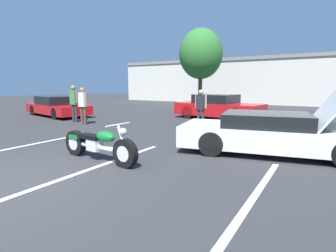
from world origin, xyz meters
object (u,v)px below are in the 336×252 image
at_px(spectator_near_motorcycle, 74,100).
at_px(motorcycle, 98,145).
at_px(parked_car_mid_row, 218,107).
at_px(spectator_by_show_car, 83,103).
at_px(parked_car_left_row, 57,107).
at_px(tree_background, 201,54).
at_px(spectator_midground, 201,106).
at_px(show_car_hood_open, 274,133).

bearing_deg(spectator_near_motorcycle, motorcycle, -34.74).
relative_size(parked_car_mid_row, spectator_by_show_car, 2.80).
xyz_separation_m(parked_car_mid_row, parked_car_left_row, (-8.51, -3.69, -0.08)).
relative_size(tree_background, spectator_midground, 3.88).
bearing_deg(parked_car_left_row, motorcycle, -19.80).
distance_m(tree_background, parked_car_mid_row, 8.33).
distance_m(tree_background, parked_car_left_row, 11.62).
bearing_deg(spectator_midground, show_car_hood_open, -39.56).
distance_m(parked_car_mid_row, parked_car_left_row, 9.28).
bearing_deg(show_car_hood_open, parked_car_left_row, 157.22).
relative_size(show_car_hood_open, parked_car_mid_row, 1.07).
bearing_deg(spectator_near_motorcycle, parked_car_left_row, 157.97).
relative_size(motorcycle, parked_car_mid_row, 0.51).
distance_m(tree_background, motorcycle, 16.45).
bearing_deg(spectator_near_motorcycle, tree_background, 82.62).
bearing_deg(parked_car_left_row, tree_background, 76.74).
bearing_deg(spectator_by_show_car, parked_car_left_row, 159.23).
distance_m(spectator_near_motorcycle, spectator_by_show_car, 0.99).
bearing_deg(tree_background, spectator_by_show_car, -92.54).
relative_size(tree_background, parked_car_mid_row, 1.32).
distance_m(parked_car_mid_row, spectator_near_motorcycle, 7.36).
relative_size(tree_background, parked_car_left_row, 1.25).
distance_m(parked_car_left_row, spectator_midground, 9.01).
xyz_separation_m(tree_background, spectator_near_motorcycle, (-1.46, -11.29, -3.16)).
bearing_deg(spectator_by_show_car, spectator_near_motorcycle, 163.42).
bearing_deg(spectator_midground, motorcycle, -90.58).
bearing_deg(spectator_near_motorcycle, show_car_hood_open, -7.23).
xyz_separation_m(parked_car_left_row, spectator_near_motorcycle, (3.06, -1.24, 0.52)).
height_order(parked_car_mid_row, spectator_by_show_car, spectator_by_show_car).
relative_size(motorcycle, show_car_hood_open, 0.48).
distance_m(show_car_hood_open, parked_car_left_row, 12.60).
xyz_separation_m(motorcycle, spectator_by_show_car, (-4.93, 3.80, 0.61)).
distance_m(motorcycle, spectator_midground, 5.71).
relative_size(spectator_near_motorcycle, spectator_midground, 1.11).
bearing_deg(show_car_hood_open, tree_background, 110.45).
bearing_deg(spectator_midground, spectator_by_show_car, -159.31).
xyz_separation_m(parked_car_left_row, spectator_midground, (9.00, 0.37, 0.40)).
height_order(tree_background, spectator_midground, tree_background).
bearing_deg(parked_car_left_row, spectator_near_motorcycle, -11.09).
xyz_separation_m(tree_background, spectator_by_show_car, (-0.51, -11.57, -3.22)).
bearing_deg(parked_car_mid_row, tree_background, 128.79).
height_order(tree_background, motorcycle, tree_background).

